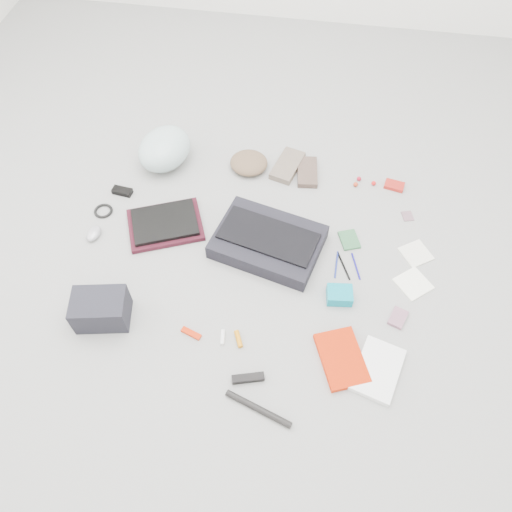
% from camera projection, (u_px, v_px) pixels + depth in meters
% --- Properties ---
extents(ground_plane, '(4.00, 4.00, 0.00)m').
position_uv_depth(ground_plane, '(256.00, 262.00, 2.22)').
color(ground_plane, gray).
extents(messenger_bag, '(0.53, 0.43, 0.08)m').
position_uv_depth(messenger_bag, '(268.00, 242.00, 2.24)').
color(messenger_bag, black).
rests_on(messenger_bag, ground_plane).
extents(bag_flap, '(0.46, 0.29, 0.01)m').
position_uv_depth(bag_flap, '(268.00, 236.00, 2.20)').
color(bag_flap, black).
rests_on(bag_flap, messenger_bag).
extents(laptop_sleeve, '(0.41, 0.36, 0.02)m').
position_uv_depth(laptop_sleeve, '(165.00, 225.00, 2.33)').
color(laptop_sleeve, '#390E1A').
rests_on(laptop_sleeve, ground_plane).
extents(laptop, '(0.35, 0.31, 0.02)m').
position_uv_depth(laptop, '(165.00, 222.00, 2.31)').
color(laptop, black).
rests_on(laptop, laptop_sleeve).
extents(bike_helmet, '(0.32, 0.36, 0.18)m').
position_uv_depth(bike_helmet, '(164.00, 149.00, 2.51)').
color(bike_helmet, silver).
rests_on(bike_helmet, ground_plane).
extents(beanie, '(0.21, 0.20, 0.07)m').
position_uv_depth(beanie, '(249.00, 163.00, 2.53)').
color(beanie, brown).
rests_on(beanie, ground_plane).
extents(mitten_left, '(0.17, 0.25, 0.03)m').
position_uv_depth(mitten_left, '(287.00, 166.00, 2.54)').
color(mitten_left, '#6F6053').
rests_on(mitten_left, ground_plane).
extents(mitten_right, '(0.12, 0.21, 0.03)m').
position_uv_depth(mitten_right, '(307.00, 172.00, 2.52)').
color(mitten_right, brown).
rests_on(mitten_right, ground_plane).
extents(power_brick, '(0.10, 0.05, 0.03)m').
position_uv_depth(power_brick, '(122.00, 191.00, 2.45)').
color(power_brick, black).
rests_on(power_brick, ground_plane).
extents(cable_coil, '(0.09, 0.09, 0.01)m').
position_uv_depth(cable_coil, '(103.00, 211.00, 2.38)').
color(cable_coil, black).
rests_on(cable_coil, ground_plane).
extents(mouse, '(0.07, 0.10, 0.04)m').
position_uv_depth(mouse, '(94.00, 233.00, 2.29)').
color(mouse, '#9E9CA5').
rests_on(mouse, ground_plane).
extents(camera_bag, '(0.24, 0.19, 0.14)m').
position_uv_depth(camera_bag, '(101.00, 309.00, 2.01)').
color(camera_bag, black).
rests_on(camera_bag, ground_plane).
extents(multitool, '(0.09, 0.05, 0.01)m').
position_uv_depth(multitool, '(191.00, 333.00, 2.01)').
color(multitool, '#B91E00').
rests_on(multitool, ground_plane).
extents(toiletry_tube_white, '(0.03, 0.06, 0.02)m').
position_uv_depth(toiletry_tube_white, '(223.00, 337.00, 2.00)').
color(toiletry_tube_white, silver).
rests_on(toiletry_tube_white, ground_plane).
extents(toiletry_tube_orange, '(0.05, 0.07, 0.02)m').
position_uv_depth(toiletry_tube_orange, '(238.00, 339.00, 2.00)').
color(toiletry_tube_orange, '#CB770C').
rests_on(toiletry_tube_orange, ground_plane).
extents(u_lock, '(0.13, 0.06, 0.02)m').
position_uv_depth(u_lock, '(248.00, 378.00, 1.90)').
color(u_lock, black).
rests_on(u_lock, ground_plane).
extents(bike_pump, '(0.26, 0.11, 0.02)m').
position_uv_depth(bike_pump, '(258.00, 409.00, 1.83)').
color(bike_pump, black).
rests_on(bike_pump, ground_plane).
extents(book_red, '(0.24, 0.28, 0.03)m').
position_uv_depth(book_red, '(342.00, 358.00, 1.95)').
color(book_red, red).
rests_on(book_red, ground_plane).
extents(book_white, '(0.22, 0.27, 0.02)m').
position_uv_depth(book_white, '(378.00, 370.00, 1.92)').
color(book_white, white).
rests_on(book_white, ground_plane).
extents(notepad, '(0.11, 0.13, 0.01)m').
position_uv_depth(notepad, '(349.00, 240.00, 2.28)').
color(notepad, '#2C5E39').
rests_on(notepad, ground_plane).
extents(pen_blue, '(0.01, 0.14, 0.01)m').
position_uv_depth(pen_blue, '(336.00, 264.00, 2.21)').
color(pen_blue, navy).
rests_on(pen_blue, ground_plane).
extents(pen_black, '(0.07, 0.14, 0.01)m').
position_uv_depth(pen_black, '(344.00, 266.00, 2.20)').
color(pen_black, black).
rests_on(pen_black, ground_plane).
extents(pen_navy, '(0.05, 0.14, 0.01)m').
position_uv_depth(pen_navy, '(356.00, 266.00, 2.20)').
color(pen_navy, navy).
rests_on(pen_navy, ground_plane).
extents(accordion_wallet, '(0.12, 0.10, 0.05)m').
position_uv_depth(accordion_wallet, '(339.00, 295.00, 2.09)').
color(accordion_wallet, '#048CA7').
rests_on(accordion_wallet, ground_plane).
extents(card_deck, '(0.09, 0.10, 0.02)m').
position_uv_depth(card_deck, '(398.00, 318.00, 2.05)').
color(card_deck, '#905F74').
rests_on(card_deck, ground_plane).
extents(napkin_top, '(0.17, 0.17, 0.01)m').
position_uv_depth(napkin_top, '(416.00, 254.00, 2.24)').
color(napkin_top, silver).
rests_on(napkin_top, ground_plane).
extents(napkin_bottom, '(0.18, 0.18, 0.01)m').
position_uv_depth(napkin_bottom, '(413.00, 284.00, 2.15)').
color(napkin_bottom, white).
rests_on(napkin_bottom, ground_plane).
extents(lollipop_a, '(0.03, 0.03, 0.02)m').
position_uv_depth(lollipop_a, '(356.00, 184.00, 2.47)').
color(lollipop_a, '#B33318').
rests_on(lollipop_a, ground_plane).
extents(lollipop_b, '(0.03, 0.03, 0.02)m').
position_uv_depth(lollipop_b, '(359.00, 179.00, 2.50)').
color(lollipop_b, '#A50F24').
rests_on(lollipop_b, ground_plane).
extents(lollipop_c, '(0.03, 0.03, 0.02)m').
position_uv_depth(lollipop_c, '(374.00, 183.00, 2.48)').
color(lollipop_c, red).
rests_on(lollipop_c, ground_plane).
extents(altoids_tin, '(0.10, 0.08, 0.02)m').
position_uv_depth(altoids_tin, '(394.00, 186.00, 2.47)').
color(altoids_tin, '#AC2019').
rests_on(altoids_tin, ground_plane).
extents(stamp_sheet, '(0.06, 0.07, 0.00)m').
position_uv_depth(stamp_sheet, '(407.00, 216.00, 2.37)').
color(stamp_sheet, '#7D5A67').
rests_on(stamp_sheet, ground_plane).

